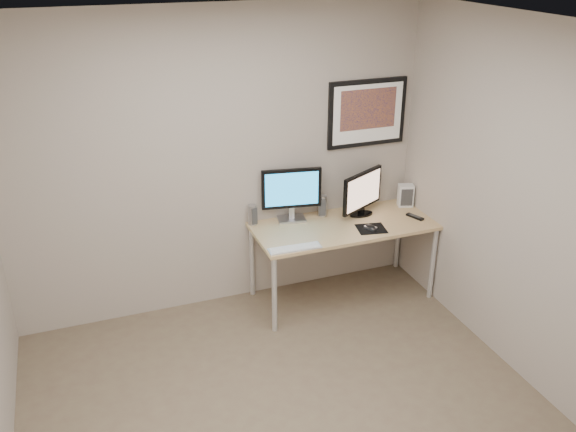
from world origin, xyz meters
name	(u,v)px	position (x,y,z in m)	size (l,w,h in m)	color
floor	(292,419)	(0.00, 0.00, 0.00)	(3.60, 3.60, 0.00)	brown
room	(268,176)	(0.00, 0.45, 1.64)	(3.60, 3.60, 3.60)	white
desk	(343,231)	(1.00, 1.35, 0.66)	(1.60, 0.70, 0.73)	tan
framed_art	(367,113)	(1.35, 1.68, 1.62)	(0.75, 0.04, 0.60)	black
monitor_large	(291,192)	(0.60, 1.60, 1.00)	(0.53, 0.21, 0.48)	#ADADB2
monitor_tv	(362,193)	(1.24, 1.48, 0.95)	(0.48, 0.27, 0.42)	black
speaker_left	(252,215)	(0.25, 1.64, 0.82)	(0.07, 0.07, 0.18)	#ADADB2
speaker_right	(322,206)	(0.90, 1.59, 0.83)	(0.08, 0.08, 0.20)	#ADADB2
keyboard	(295,248)	(0.43, 1.07, 0.74)	(0.44, 0.12, 0.02)	silver
mousepad	(371,229)	(1.19, 1.19, 0.73)	(0.24, 0.22, 0.00)	black
mouse	(371,227)	(1.18, 1.19, 0.75)	(0.06, 0.10, 0.04)	black
remote	(415,217)	(1.67, 1.26, 0.74)	(0.05, 0.17, 0.02)	black
fan_unit	(406,195)	(1.72, 1.53, 0.83)	(0.14, 0.10, 0.21)	silver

